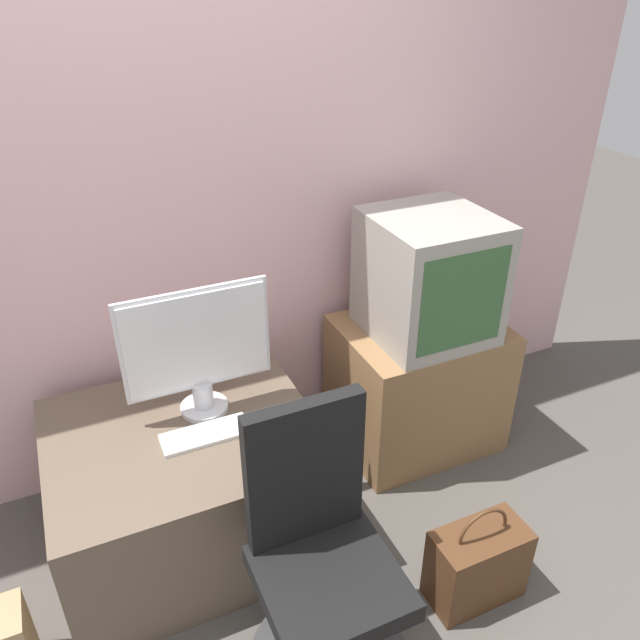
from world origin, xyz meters
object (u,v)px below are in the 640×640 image
at_px(mouse, 265,416).
at_px(handbag, 477,564).
at_px(office_chair, 322,574).
at_px(keyboard, 206,434).
at_px(main_monitor, 198,349).
at_px(crt_tv, 429,277).

bearing_deg(mouse, handbag, -48.33).
bearing_deg(office_chair, keyboard, 107.45).
relative_size(keyboard, office_chair, 0.33).
relative_size(main_monitor, crt_tv, 1.03).
xyz_separation_m(main_monitor, crt_tv, (0.98, 0.04, 0.07)).
bearing_deg(mouse, keyboard, 179.24).
relative_size(main_monitor, office_chair, 0.57).
bearing_deg(mouse, office_chair, -93.63).
relative_size(keyboard, crt_tv, 0.60).
height_order(main_monitor, keyboard, main_monitor).
bearing_deg(mouse, crt_tv, 13.51).
distance_m(mouse, handbag, 0.90).
bearing_deg(handbag, office_chair, 177.16).
distance_m(keyboard, handbag, 1.05).
distance_m(keyboard, crt_tv, 1.08).
xyz_separation_m(crt_tv, office_chair, (-0.83, -0.77, -0.48)).
bearing_deg(handbag, crt_tv, 72.63).
bearing_deg(main_monitor, mouse, -40.25).
relative_size(main_monitor, handbag, 1.30).
height_order(main_monitor, handbag, main_monitor).
height_order(keyboard, crt_tv, crt_tv).
height_order(crt_tv, office_chair, crt_tv).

